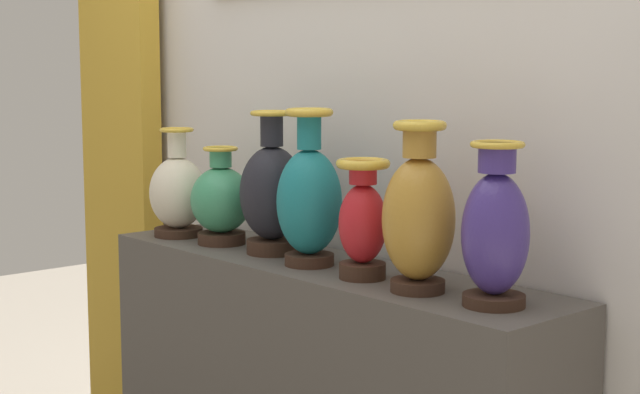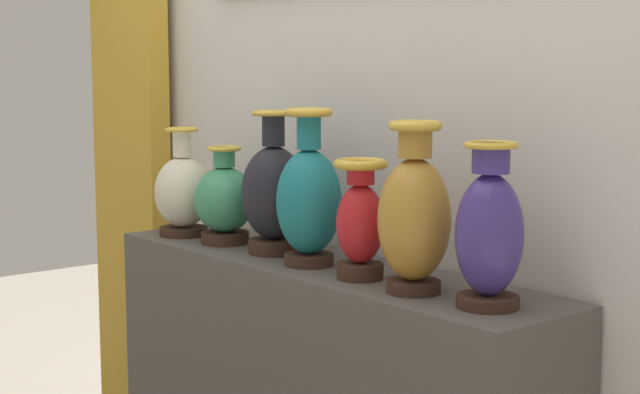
{
  "view_description": "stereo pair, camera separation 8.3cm",
  "coord_description": "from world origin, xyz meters",
  "px_view_note": "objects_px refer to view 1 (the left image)",
  "views": [
    {
      "loc": [
        1.96,
        -1.72,
        1.47
      ],
      "look_at": [
        0.0,
        0.0,
        1.13
      ],
      "focal_mm": 54.76,
      "sensor_mm": 36.0,
      "label": 1
    },
    {
      "loc": [
        2.01,
        -1.66,
        1.47
      ],
      "look_at": [
        0.0,
        0.0,
        1.13
      ],
      "focal_mm": 54.76,
      "sensor_mm": 36.0,
      "label": 2
    }
  ],
  "objects_px": {
    "vase_teal": "(309,199)",
    "vase_crimson": "(363,221)",
    "vase_indigo": "(495,232)",
    "vase_ochre": "(419,215)",
    "vase_jade": "(221,201)",
    "vase_ivory": "(178,193)",
    "vase_onyx": "(272,194)"
  },
  "relations": [
    {
      "from": "vase_ivory",
      "to": "vase_indigo",
      "type": "distance_m",
      "value": 1.24
    },
    {
      "from": "vase_crimson",
      "to": "vase_indigo",
      "type": "relative_size",
      "value": 0.82
    },
    {
      "from": "vase_jade",
      "to": "vase_crimson",
      "type": "xyz_separation_m",
      "value": [
        0.63,
        -0.02,
        0.02
      ]
    },
    {
      "from": "vase_crimson",
      "to": "vase_indigo",
      "type": "xyz_separation_m",
      "value": [
        0.4,
        0.02,
        0.02
      ]
    },
    {
      "from": "vase_jade",
      "to": "vase_teal",
      "type": "distance_m",
      "value": 0.42
    },
    {
      "from": "vase_ivory",
      "to": "vase_ochre",
      "type": "bearing_deg",
      "value": -0.07
    },
    {
      "from": "vase_jade",
      "to": "vase_indigo",
      "type": "height_order",
      "value": "vase_indigo"
    },
    {
      "from": "vase_teal",
      "to": "vase_indigo",
      "type": "height_order",
      "value": "vase_teal"
    },
    {
      "from": "vase_ochre",
      "to": "vase_crimson",
      "type": "bearing_deg",
      "value": 178.78
    },
    {
      "from": "vase_teal",
      "to": "vase_crimson",
      "type": "height_order",
      "value": "vase_teal"
    },
    {
      "from": "vase_jade",
      "to": "vase_teal",
      "type": "bearing_deg",
      "value": -1.45
    },
    {
      "from": "vase_teal",
      "to": "vase_crimson",
      "type": "xyz_separation_m",
      "value": [
        0.22,
        -0.01,
        -0.03
      ]
    },
    {
      "from": "vase_onyx",
      "to": "vase_indigo",
      "type": "distance_m",
      "value": 0.82
    },
    {
      "from": "vase_ivory",
      "to": "vase_indigo",
      "type": "bearing_deg",
      "value": 1.05
    },
    {
      "from": "vase_jade",
      "to": "vase_onyx",
      "type": "height_order",
      "value": "vase_onyx"
    },
    {
      "from": "vase_jade",
      "to": "vase_crimson",
      "type": "distance_m",
      "value": 0.64
    },
    {
      "from": "vase_indigo",
      "to": "vase_teal",
      "type": "bearing_deg",
      "value": -178.95
    },
    {
      "from": "vase_ochre",
      "to": "vase_onyx",
      "type": "bearing_deg",
      "value": 175.93
    },
    {
      "from": "vase_onyx",
      "to": "vase_teal",
      "type": "xyz_separation_m",
      "value": [
        0.19,
        -0.03,
        0.01
      ]
    },
    {
      "from": "vase_ivory",
      "to": "vase_teal",
      "type": "bearing_deg",
      "value": 1.06
    },
    {
      "from": "vase_jade",
      "to": "vase_ochre",
      "type": "xyz_separation_m",
      "value": [
        0.83,
        -0.02,
        0.05
      ]
    },
    {
      "from": "vase_ivory",
      "to": "vase_teal",
      "type": "height_order",
      "value": "vase_teal"
    },
    {
      "from": "vase_crimson",
      "to": "vase_ochre",
      "type": "distance_m",
      "value": 0.2
    },
    {
      "from": "vase_ochre",
      "to": "vase_indigo",
      "type": "height_order",
      "value": "vase_ochre"
    },
    {
      "from": "vase_ochre",
      "to": "vase_teal",
      "type": "bearing_deg",
      "value": 178.23
    },
    {
      "from": "vase_indigo",
      "to": "vase_jade",
      "type": "bearing_deg",
      "value": -179.95
    },
    {
      "from": "vase_teal",
      "to": "vase_ochre",
      "type": "distance_m",
      "value": 0.41
    },
    {
      "from": "vase_indigo",
      "to": "vase_crimson",
      "type": "bearing_deg",
      "value": -177.16
    },
    {
      "from": "vase_jade",
      "to": "vase_crimson",
      "type": "relative_size",
      "value": 0.97
    },
    {
      "from": "vase_teal",
      "to": "vase_crimson",
      "type": "distance_m",
      "value": 0.22
    },
    {
      "from": "vase_teal",
      "to": "vase_ochre",
      "type": "xyz_separation_m",
      "value": [
        0.41,
        -0.01,
        0.0
      ]
    },
    {
      "from": "vase_onyx",
      "to": "vase_jade",
      "type": "bearing_deg",
      "value": -174.85
    }
  ]
}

